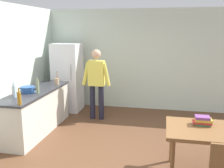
# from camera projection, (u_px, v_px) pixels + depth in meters

# --- Properties ---
(ground_plane) EXTENTS (14.00, 14.00, 0.00)m
(ground_plane) POSITION_uv_depth(u_px,v_px,m) (123.00, 158.00, 4.47)
(ground_plane) COLOR brown
(wall_back) EXTENTS (6.40, 0.12, 2.70)m
(wall_back) POSITION_uv_depth(u_px,v_px,m) (141.00, 60.00, 7.06)
(wall_back) COLOR silver
(wall_back) RESTS_ON ground_plane
(kitchen_counter) EXTENTS (0.64, 2.20, 0.90)m
(kitchen_counter) POSITION_uv_depth(u_px,v_px,m) (36.00, 111.00, 5.54)
(kitchen_counter) COLOR beige
(kitchen_counter) RESTS_ON ground_plane
(refrigerator) EXTENTS (0.70, 0.67, 1.80)m
(refrigerator) POSITION_uv_depth(u_px,v_px,m) (68.00, 77.00, 6.96)
(refrigerator) COLOR white
(refrigerator) RESTS_ON ground_plane
(person) EXTENTS (0.70, 0.22, 1.70)m
(person) POSITION_uv_depth(u_px,v_px,m) (97.00, 80.00, 6.22)
(person) COLOR #1E1E2D
(person) RESTS_ON ground_plane
(dining_table) EXTENTS (1.40, 0.90, 0.75)m
(dining_table) POSITION_uv_depth(u_px,v_px,m) (215.00, 134.00, 3.76)
(dining_table) COLOR brown
(dining_table) RESTS_ON ground_plane
(cooking_pot) EXTENTS (0.40, 0.28, 0.12)m
(cooking_pot) POSITION_uv_depth(u_px,v_px,m) (28.00, 90.00, 5.30)
(cooking_pot) COLOR #285193
(cooking_pot) RESTS_ON kitchen_counter
(utensil_jar) EXTENTS (0.11, 0.11, 0.32)m
(utensil_jar) POSITION_uv_depth(u_px,v_px,m) (57.00, 81.00, 6.07)
(utensil_jar) COLOR tan
(utensil_jar) RESTS_ON kitchen_counter
(bottle_oil_amber) EXTENTS (0.06, 0.06, 0.28)m
(bottle_oil_amber) POSITION_uv_depth(u_px,v_px,m) (19.00, 98.00, 4.42)
(bottle_oil_amber) COLOR #996619
(bottle_oil_amber) RESTS_ON kitchen_counter
(bottle_vinegar_tall) EXTENTS (0.06, 0.06, 0.32)m
(bottle_vinegar_tall) POSITION_uv_depth(u_px,v_px,m) (38.00, 87.00, 5.21)
(bottle_vinegar_tall) COLOR gray
(bottle_vinegar_tall) RESTS_ON kitchen_counter
(bottle_sauce_red) EXTENTS (0.06, 0.06, 0.24)m
(bottle_sauce_red) POSITION_uv_depth(u_px,v_px,m) (14.00, 91.00, 5.02)
(bottle_sauce_red) COLOR #B22319
(bottle_sauce_red) RESTS_ON kitchen_counter
(bottle_water_clear) EXTENTS (0.07, 0.07, 0.30)m
(bottle_water_clear) POSITION_uv_depth(u_px,v_px,m) (14.00, 91.00, 4.90)
(bottle_water_clear) COLOR silver
(bottle_water_clear) RESTS_ON kitchen_counter
(book_stack) EXTENTS (0.28, 0.18, 0.14)m
(book_stack) POSITION_uv_depth(u_px,v_px,m) (203.00, 121.00, 3.92)
(book_stack) COLOR #387A47
(book_stack) RESTS_ON dining_table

